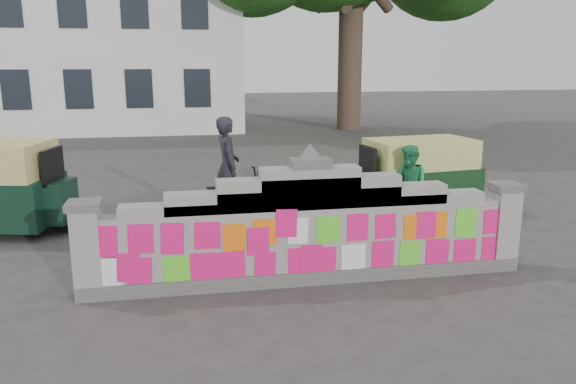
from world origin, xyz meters
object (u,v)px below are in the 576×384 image
object	(u,v)px
cyclist_bike	(228,198)
pedestrian	(409,185)
rickshaw_right	(416,174)
cyclist_rider	(228,179)

from	to	relation	value
cyclist_bike	pedestrian	distance (m)	3.50
cyclist_bike	rickshaw_right	world-z (taller)	rickshaw_right
pedestrian	cyclist_bike	bearing A→B (deg)	-114.02
cyclist_bike	rickshaw_right	distance (m)	4.06
rickshaw_right	cyclist_rider	bearing A→B (deg)	-0.31
rickshaw_right	cyclist_bike	bearing A→B (deg)	-0.31
cyclist_rider	rickshaw_right	size ratio (longest dim) A/B	0.66
rickshaw_right	pedestrian	bearing A→B (deg)	52.96
cyclist_bike	pedestrian	xyz separation A→B (m)	(3.46, -0.51, 0.22)
cyclist_rider	rickshaw_right	xyz separation A→B (m)	(4.03, 0.48, -0.14)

